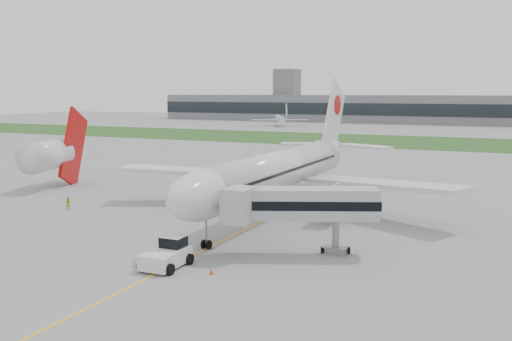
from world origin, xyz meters
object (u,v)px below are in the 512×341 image
at_px(jet_bridge, 297,205).
at_px(ground_crew_near, 171,243).
at_px(airliner, 282,169).
at_px(neighbor_aircraft, 51,155).
at_px(pushback_tug, 168,254).

relative_size(jet_bridge, ground_crew_near, 7.66).
bearing_deg(airliner, neighbor_aircraft, 178.13).
xyz_separation_m(pushback_tug, jet_bridge, (9.28, 8.25, 3.80)).
xyz_separation_m(airliner, ground_crew_near, (-2.54, -22.41, -4.75)).
bearing_deg(neighbor_aircraft, pushback_tug, -50.86).
bearing_deg(airliner, pushback_tug, -90.50).
bearing_deg(pushback_tug, neighbor_aircraft, 144.55).
distance_m(pushback_tug, jet_bridge, 12.98).
height_order(airliner, neighbor_aircraft, airliner).
bearing_deg(airliner, jet_bridge, -63.54).
height_order(jet_bridge, neighbor_aircraft, neighbor_aircraft).
xyz_separation_m(airliner, neighbor_aircraft, (-41.28, 1.35, -0.13)).
distance_m(airliner, ground_crew_near, 23.05).
relative_size(airliner, pushback_tug, 10.68).
xyz_separation_m(pushback_tug, ground_crew_near, (-2.31, 4.02, -0.27)).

